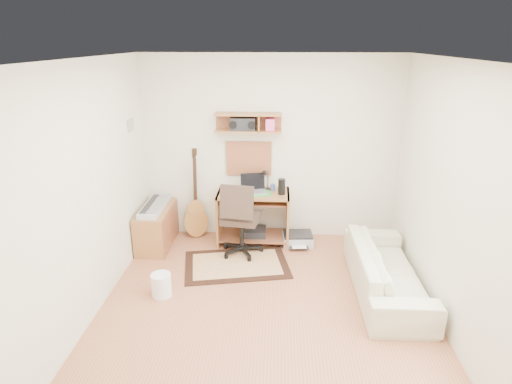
# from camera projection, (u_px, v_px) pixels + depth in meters

# --- Properties ---
(floor) EXTENTS (3.60, 4.00, 0.01)m
(floor) POSITION_uv_depth(u_px,v_px,m) (265.00, 313.00, 4.59)
(floor) COLOR #AD6B48
(floor) RESTS_ON ground
(ceiling) EXTENTS (3.60, 4.00, 0.01)m
(ceiling) POSITION_uv_depth(u_px,v_px,m) (267.00, 59.00, 3.71)
(ceiling) COLOR white
(ceiling) RESTS_ON ground
(back_wall) EXTENTS (3.60, 0.01, 2.60)m
(back_wall) POSITION_uv_depth(u_px,v_px,m) (270.00, 149.00, 6.04)
(back_wall) COLOR beige
(back_wall) RESTS_ON ground
(left_wall) EXTENTS (0.01, 4.00, 2.60)m
(left_wall) POSITION_uv_depth(u_px,v_px,m) (84.00, 196.00, 4.24)
(left_wall) COLOR beige
(left_wall) RESTS_ON ground
(right_wall) EXTENTS (0.01, 4.00, 2.60)m
(right_wall) POSITION_uv_depth(u_px,v_px,m) (456.00, 203.00, 4.06)
(right_wall) COLOR beige
(right_wall) RESTS_ON ground
(wall_shelf) EXTENTS (0.90, 0.25, 0.26)m
(wall_shelf) POSITION_uv_depth(u_px,v_px,m) (248.00, 123.00, 5.79)
(wall_shelf) COLOR #9D6737
(wall_shelf) RESTS_ON back_wall
(cork_board) EXTENTS (0.64, 0.03, 0.49)m
(cork_board) POSITION_uv_depth(u_px,v_px,m) (249.00, 158.00, 6.07)
(cork_board) COLOR tan
(cork_board) RESTS_ON back_wall
(wall_photo) EXTENTS (0.02, 0.20, 0.15)m
(wall_photo) POSITION_uv_depth(u_px,v_px,m) (131.00, 125.00, 5.51)
(wall_photo) COLOR #4C8CBF
(wall_photo) RESTS_ON left_wall
(desk) EXTENTS (1.00, 0.55, 0.75)m
(desk) POSITION_uv_depth(u_px,v_px,m) (253.00, 217.00, 6.09)
(desk) COLOR #9D6737
(desk) RESTS_ON floor
(laptop) EXTENTS (0.40, 0.40, 0.26)m
(laptop) POSITION_uv_depth(u_px,v_px,m) (254.00, 184.00, 5.91)
(laptop) COLOR silver
(laptop) RESTS_ON desk
(speaker) EXTENTS (0.10, 0.10, 0.22)m
(speaker) POSITION_uv_depth(u_px,v_px,m) (282.00, 187.00, 5.87)
(speaker) COLOR black
(speaker) RESTS_ON desk
(desk_lamp) EXTENTS (0.10, 0.10, 0.29)m
(desk_lamp) POSITION_uv_depth(u_px,v_px,m) (268.00, 180.00, 6.04)
(desk_lamp) COLOR black
(desk_lamp) RESTS_ON desk
(pencil_cup) EXTENTS (0.07, 0.07, 0.09)m
(pencil_cup) POSITION_uv_depth(u_px,v_px,m) (273.00, 187.00, 6.03)
(pencil_cup) COLOR #3654A4
(pencil_cup) RESTS_ON desk
(boombox) EXTENTS (0.34, 0.16, 0.17)m
(boombox) POSITION_uv_depth(u_px,v_px,m) (243.00, 124.00, 5.80)
(boombox) COLOR black
(boombox) RESTS_ON wall_shelf
(rug) EXTENTS (1.46, 1.11, 0.02)m
(rug) POSITION_uv_depth(u_px,v_px,m) (237.00, 264.00, 5.56)
(rug) COLOR beige
(rug) RESTS_ON floor
(task_chair) EXTENTS (0.62, 0.62, 1.06)m
(task_chair) POSITION_uv_depth(u_px,v_px,m) (241.00, 218.00, 5.70)
(task_chair) COLOR #34271F
(task_chair) RESTS_ON floor
(cabinet) EXTENTS (0.40, 0.90, 0.55)m
(cabinet) POSITION_uv_depth(u_px,v_px,m) (156.00, 227.00, 6.03)
(cabinet) COLOR #9D6737
(cabinet) RESTS_ON floor
(music_keyboard) EXTENTS (0.26, 0.82, 0.07)m
(music_keyboard) POSITION_uv_depth(u_px,v_px,m) (155.00, 206.00, 5.93)
(music_keyboard) COLOR #B2B5BA
(music_keyboard) RESTS_ON cabinet
(guitar) EXTENTS (0.40, 0.32, 1.31)m
(guitar) POSITION_uv_depth(u_px,v_px,m) (195.00, 194.00, 6.17)
(guitar) COLOR #B47837
(guitar) RESTS_ON floor
(waste_basket) EXTENTS (0.23, 0.23, 0.27)m
(waste_basket) POSITION_uv_depth(u_px,v_px,m) (161.00, 285.00, 4.86)
(waste_basket) COLOR white
(waste_basket) RESTS_ON floor
(printer) EXTENTS (0.44, 0.35, 0.16)m
(printer) POSITION_uv_depth(u_px,v_px,m) (298.00, 239.00, 6.11)
(printer) COLOR #A5A8AA
(printer) RESTS_ON floor
(sofa) EXTENTS (0.53, 1.82, 0.71)m
(sofa) POSITION_uv_depth(u_px,v_px,m) (387.00, 263.00, 4.89)
(sofa) COLOR beige
(sofa) RESTS_ON floor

